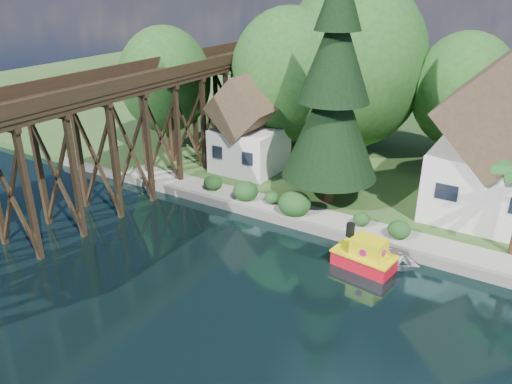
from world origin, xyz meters
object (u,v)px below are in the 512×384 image
conifer (334,93)px  tugboat (365,256)px  boat_white_a (387,256)px  trestle_bridge (116,131)px  shed (250,130)px  house_left (500,147)px

conifer → tugboat: 10.95m
conifer → boat_white_a: bearing=-39.4°
trestle_bridge → shed: trestle_bridge is taller
shed → tugboat: (13.16, -8.71, -3.08)m
house_left → tugboat: bearing=-115.4°
shed → boat_white_a: (14.08, -7.46, -3.43)m
conifer → boat_white_a: size_ratio=4.20×
house_left → tugboat: (-4.84, -10.21, -4.39)m
trestle_bridge → house_left: (23.00, 10.83, -0.21)m
house_left → tugboat: size_ratio=3.02×
trestle_bridge → boat_white_a: (19.08, 1.87, -4.95)m
shed → tugboat: size_ratio=2.15×
trestle_bridge → conifer: bearing=27.5°
house_left → boat_white_a: house_left is taller
boat_white_a → trestle_bridge: bearing=101.1°
house_left → shed: size_ratio=1.40×
house_left → boat_white_a: (-3.92, -8.96, -4.74)m
shed → boat_white_a: size_ratio=2.06×
trestle_bridge → conifer: conifer is taller
tugboat → shed: bearing=146.5°
shed → trestle_bridge: bearing=-118.2°
house_left → shed: (-18.00, -1.50, -1.31)m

